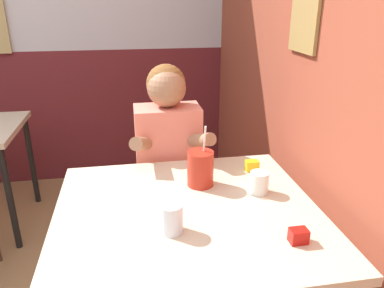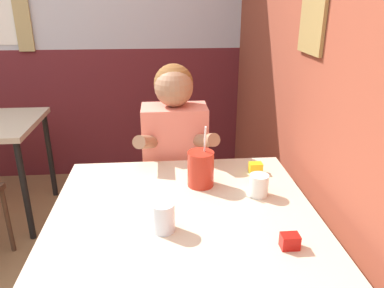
% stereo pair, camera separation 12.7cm
% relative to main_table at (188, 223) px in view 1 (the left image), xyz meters
% --- Properties ---
extents(brick_wall_right, '(0.08, 4.22, 2.70)m').
position_rel_main_table_xyz_m(brick_wall_right, '(0.62, 0.77, 0.69)').
color(brick_wall_right, brown).
rests_on(brick_wall_right, ground_plane).
extents(back_wall, '(5.95, 0.09, 2.70)m').
position_rel_main_table_xyz_m(back_wall, '(-0.90, 1.91, 0.70)').
color(back_wall, silver).
rests_on(back_wall, ground_plane).
extents(main_table, '(1.02, 0.94, 0.72)m').
position_rel_main_table_xyz_m(main_table, '(0.00, 0.00, 0.00)').
color(main_table, beige).
rests_on(main_table, ground_plane).
extents(person_seated, '(0.42, 0.40, 1.18)m').
position_rel_main_table_xyz_m(person_seated, '(-0.01, 0.61, -0.05)').
color(person_seated, '#EA7F6B').
rests_on(person_seated, ground_plane).
extents(cocktail_pitcher, '(0.11, 0.11, 0.27)m').
position_rel_main_table_xyz_m(cocktail_pitcher, '(0.09, 0.20, 0.14)').
color(cocktail_pitcher, '#B22819').
rests_on(cocktail_pitcher, main_table).
extents(glass_near_pitcher, '(0.08, 0.08, 0.11)m').
position_rel_main_table_xyz_m(glass_near_pitcher, '(-0.08, -0.13, 0.11)').
color(glass_near_pitcher, silver).
rests_on(glass_near_pitcher, main_table).
extents(glass_center, '(0.08, 0.08, 0.09)m').
position_rel_main_table_xyz_m(glass_center, '(0.32, 0.09, 0.11)').
color(glass_center, silver).
rests_on(glass_center, main_table).
extents(condiment_ketchup, '(0.06, 0.04, 0.05)m').
position_rel_main_table_xyz_m(condiment_ketchup, '(0.33, -0.27, 0.08)').
color(condiment_ketchup, '#B7140F').
rests_on(condiment_ketchup, main_table).
extents(condiment_mustard, '(0.06, 0.04, 0.05)m').
position_rel_main_table_xyz_m(condiment_mustard, '(0.36, 0.30, 0.08)').
color(condiment_mustard, yellow).
rests_on(condiment_mustard, main_table).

